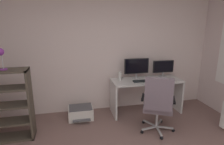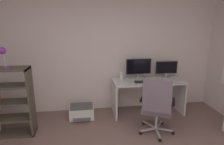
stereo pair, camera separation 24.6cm
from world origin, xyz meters
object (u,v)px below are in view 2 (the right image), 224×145
object	(u,v)px
keyboard	(143,82)
office_chair	(157,104)
monitor_main	(139,67)
computer_mouse	(154,81)
printer	(82,112)
desk_lamp	(3,53)
desk	(148,89)
desktop_speaker	(121,76)
monitor_secondary	(166,68)

from	to	relation	value
keyboard	office_chair	distance (m)	0.76
monitor_main	computer_mouse	bearing A→B (deg)	-38.41
keyboard	printer	size ratio (longest dim) A/B	0.70
keyboard	desk_lamp	size ratio (longest dim) A/B	1.01
desk	printer	size ratio (longest dim) A/B	3.02
printer	desk_lamp	bearing A→B (deg)	-159.12
computer_mouse	office_chair	distance (m)	0.82
computer_mouse	office_chair	world-z (taller)	office_chair
desktop_speaker	office_chair	distance (m)	1.06
desk	office_chair	world-z (taller)	office_chair
monitor_main	printer	size ratio (longest dim) A/B	1.09
keyboard	computer_mouse	distance (m)	0.25
desk	desktop_speaker	distance (m)	0.63
monitor_secondary	desk	bearing A→B (deg)	-162.24
monitor_main	desktop_speaker	world-z (taller)	monitor_main
desktop_speaker	office_chair	world-z (taller)	office_chair
monitor_main	office_chair	bearing A→B (deg)	-87.12
monitor_secondary	printer	xyz separation A→B (m)	(-1.84, -0.16, -0.82)
monitor_secondary	desktop_speaker	xyz separation A→B (m)	(-1.00, -0.05, -0.13)
monitor_main	monitor_secondary	bearing A→B (deg)	0.01
keyboard	computer_mouse	bearing A→B (deg)	8.68
monitor_secondary	desk_lamp	size ratio (longest dim) A/B	1.39
office_chair	keyboard	bearing A→B (deg)	91.79
keyboard	printer	bearing A→B (deg)	177.98
desktop_speaker	office_chair	size ratio (longest dim) A/B	0.16
desk	monitor_secondary	bearing A→B (deg)	17.76
desk	printer	bearing A→B (deg)	-179.22
computer_mouse	desk	bearing A→B (deg)	127.66
office_chair	monitor_main	bearing A→B (deg)	92.88
desk	monitor_secondary	size ratio (longest dim) A/B	3.14
monitor_secondary	desk_lamp	xyz separation A→B (m)	(-3.01, -0.61, 0.50)
computer_mouse	desk_lamp	xyz separation A→B (m)	(-2.67, -0.39, 0.70)
desktop_speaker	printer	bearing A→B (deg)	-172.44
desk	monitor_main	size ratio (longest dim) A/B	2.77
monitor_main	desktop_speaker	xyz separation A→B (m)	(-0.38, -0.05, -0.17)
keyboard	desktop_speaker	bearing A→B (deg)	155.77
monitor_main	keyboard	xyz separation A→B (m)	(0.03, -0.25, -0.25)
desktop_speaker	desk_lamp	size ratio (longest dim) A/B	0.50
desk	monitor_secondary	distance (m)	0.61
office_chair	printer	world-z (taller)	office_chair
desk	desk_lamp	bearing A→B (deg)	-169.73
desk	keyboard	world-z (taller)	keyboard
monitor_main	computer_mouse	size ratio (longest dim) A/B	5.31
desktop_speaker	desk_lamp	distance (m)	2.18
monitor_main	desk_lamp	size ratio (longest dim) A/B	1.57
office_chair	printer	bearing A→B (deg)	146.96
desk	office_chair	distance (m)	0.86
monitor_secondary	keyboard	xyz separation A→B (m)	(-0.59, -0.25, -0.20)
desk	desk_lamp	world-z (taller)	desk_lamp
computer_mouse	desktop_speaker	bearing A→B (deg)	152.80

